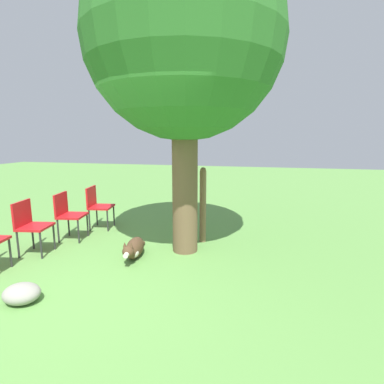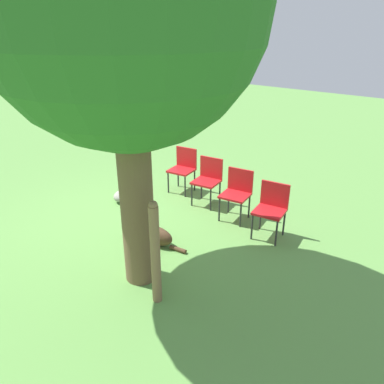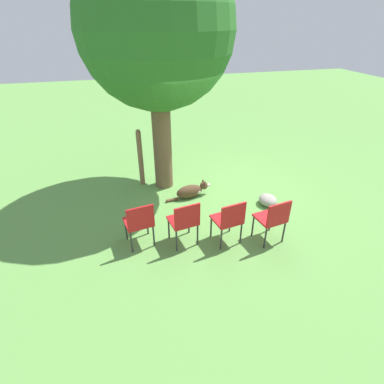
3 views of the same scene
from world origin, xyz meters
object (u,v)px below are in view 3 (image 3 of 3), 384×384
at_px(oak_tree, 156,31).
at_px(red_chair_1, 229,219).
at_px(red_chair_2, 185,220).
at_px(dog, 192,191).
at_px(fence_post, 140,158).
at_px(red_chair_3, 139,221).
at_px(red_chair_0, 273,218).

relative_size(oak_tree, red_chair_1, 5.50).
bearing_deg(red_chair_2, dog, -28.54).
xyz_separation_m(fence_post, red_chair_2, (-2.35, -0.43, -0.16)).
height_order(oak_tree, fence_post, oak_tree).
distance_m(fence_post, red_chair_3, 2.21).
height_order(red_chair_2, red_chair_3, same).
relative_size(oak_tree, red_chair_0, 5.50).
distance_m(fence_post, red_chair_0, 3.25).
relative_size(dog, red_chair_1, 1.19).
height_order(oak_tree, dog, oak_tree).
relative_size(oak_tree, red_chair_3, 5.50).
bearing_deg(dog, fence_post, 128.95).
xyz_separation_m(dog, red_chair_1, (-1.63, -0.20, 0.35)).
bearing_deg(red_chair_2, red_chair_0, -111.57).
distance_m(dog, red_chair_2, 1.60).
distance_m(oak_tree, fence_post, 2.54).
height_order(red_chair_0, red_chair_2, same).
distance_m(fence_post, red_chair_2, 2.39).
height_order(dog, red_chair_2, red_chair_2).
bearing_deg(fence_post, red_chair_0, -145.02).
bearing_deg(fence_post, red_chair_2, -169.65).
bearing_deg(red_chair_0, red_chair_3, 68.43).
distance_m(oak_tree, red_chair_1, 3.58).
distance_m(oak_tree, red_chair_0, 3.88).
relative_size(fence_post, red_chair_3, 1.56).
bearing_deg(red_chair_3, red_chair_0, -111.57).
xyz_separation_m(fence_post, red_chair_1, (-2.50, -1.15, -0.16)).
distance_m(dog, red_chair_3, 1.83).
bearing_deg(red_chair_1, red_chair_2, 68.43).
bearing_deg(dog, red_chair_0, -71.04).
bearing_deg(red_chair_1, dog, -2.15).
relative_size(red_chair_0, red_chair_3, 1.00).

